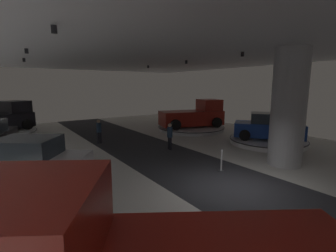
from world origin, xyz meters
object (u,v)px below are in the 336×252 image
display_platform_mid_left (27,189)px  visitor_walking_far (170,135)px  column_right (288,108)px  pickup_truck_far_right (195,116)px  display_car_mid_right (268,127)px  display_platform_mid_right (267,141)px  visitor_walking_near (99,130)px  display_car_mid_left (26,164)px  display_platform_far_right (191,128)px

display_platform_mid_left → visitor_walking_far: 7.89m
visitor_walking_far → display_platform_mid_left: bearing=-165.0°
column_right → pickup_truck_far_right: bearing=74.7°
display_car_mid_right → column_right: bearing=-136.6°
column_right → pickup_truck_far_right: 10.09m
display_platform_mid_right → visitor_walking_far: (-6.11, 2.49, 0.72)m
display_platform_mid_left → display_car_mid_right: bearing=-1.8°
column_right → visitor_walking_near: 11.23m
display_platform_mid_left → column_right: bearing=-17.8°
display_car_mid_right → visitor_walking_near: 11.07m
visitor_walking_near → display_car_mid_left: bearing=-127.7°
display_car_mid_right → display_platform_far_right: display_car_mid_right is taller
visitor_walking_near → visitor_walking_far: 4.92m
column_right → display_platform_mid_right: (3.15, 2.94, -2.57)m
display_platform_mid_right → visitor_walking_near: visitor_walking_near is taller
column_right → display_platform_mid_right: bearing=43.0°
display_platform_mid_right → visitor_walking_near: size_ratio=3.04×
display_car_mid_right → display_car_mid_left: bearing=178.3°
column_right → visitor_walking_near: bearing=122.1°
visitor_walking_near → visitor_walking_far: same height
display_platform_mid_left → visitor_walking_near: 7.63m
display_car_mid_left → display_platform_far_right: 14.35m
display_car_mid_right → pickup_truck_far_right: (-0.50, 6.66, 0.14)m
display_car_mid_right → visitor_walking_far: size_ratio=2.80×
pickup_truck_far_right → visitor_walking_near: bearing=-178.4°
visitor_walking_far → visitor_walking_near: bearing=126.4°
column_right → pickup_truck_far_right: size_ratio=0.97×
column_right → display_platform_far_right: column_right is taller
display_platform_far_right → pickup_truck_far_right: 1.12m
column_right → pickup_truck_far_right: column_right is taller
display_platform_mid_left → visitor_walking_near: bearing=52.1°
visitor_walking_near → display_platform_far_right: bearing=2.3°
visitor_walking_far → column_right: bearing=-61.4°
display_car_mid_right → visitor_walking_near: size_ratio=2.80×
display_platform_mid_left → display_car_mid_left: bearing=-36.7°
display_platform_far_right → visitor_walking_near: bearing=-177.7°
visitor_walking_near → display_platform_mid_right: bearing=-35.5°
display_platform_mid_right → visitor_walking_near: (-9.03, 6.45, 0.72)m
display_platform_mid_left → pickup_truck_far_right: (13.18, 6.23, 1.06)m
display_platform_mid_left → pickup_truck_far_right: 14.62m
display_car_mid_left → visitor_walking_near: bearing=52.3°
display_car_mid_left → display_car_mid_right: display_car_mid_right is taller
display_platform_mid_left → display_car_mid_right: display_car_mid_right is taller
display_platform_mid_right → display_platform_mid_left: bearing=178.1°
display_platform_mid_right → display_platform_far_right: 6.83m
column_right → visitor_walking_far: column_right is taller
display_car_mid_left → visitor_walking_near: display_car_mid_left is taller
pickup_truck_far_right → visitor_walking_near: (-8.51, -0.23, -0.33)m
display_car_mid_left → pickup_truck_far_right: size_ratio=0.78×
column_right → display_car_mid_left: (-10.53, 3.38, -1.66)m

